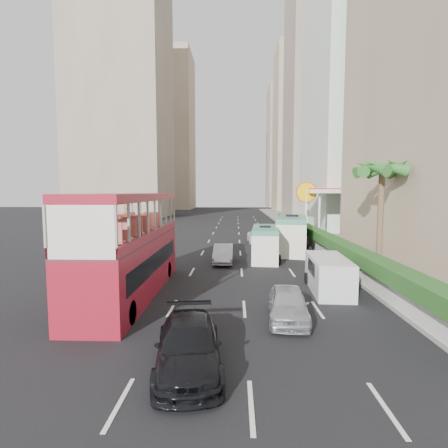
{
  "coord_description": "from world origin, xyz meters",
  "views": [
    {
      "loc": [
        -0.78,
        -16.98,
        5.14
      ],
      "look_at": [
        -1.5,
        4.0,
        3.2
      ],
      "focal_mm": 28.0,
      "sensor_mm": 36.0,
      "label": 1
    }
  ],
  "objects_px": {
    "car_black": "(189,367)",
    "minibus_near": "(265,243)",
    "palm_tree": "(380,221)",
    "minibus_far": "(292,234)",
    "shell_station": "(331,213)",
    "panel_van_far": "(285,233)",
    "panel_van_near": "(328,274)",
    "car_silver_lane_a": "(223,263)",
    "double_decker_bus": "(131,245)",
    "car_silver_lane_b": "(288,320)",
    "van_asset": "(258,243)"
  },
  "relations": [
    {
      "from": "car_black",
      "to": "palm_tree",
      "type": "relative_size",
      "value": 0.72
    },
    {
      "from": "van_asset",
      "to": "minibus_far",
      "type": "xyz_separation_m",
      "value": [
        2.49,
        -5.11,
        1.53
      ]
    },
    {
      "from": "panel_van_near",
      "to": "shell_station",
      "type": "height_order",
      "value": "shell_station"
    },
    {
      "from": "car_silver_lane_b",
      "to": "panel_van_far",
      "type": "bearing_deg",
      "value": 87.51
    },
    {
      "from": "car_black",
      "to": "minibus_near",
      "type": "bearing_deg",
      "value": 70.55
    },
    {
      "from": "car_black",
      "to": "palm_tree",
      "type": "xyz_separation_m",
      "value": [
        9.95,
        11.19,
        3.38
      ]
    },
    {
      "from": "car_silver_lane_a",
      "to": "panel_van_near",
      "type": "bearing_deg",
      "value": -51.08
    },
    {
      "from": "double_decker_bus",
      "to": "car_silver_lane_a",
      "type": "bearing_deg",
      "value": 61.7
    },
    {
      "from": "minibus_near",
      "to": "car_silver_lane_a",
      "type": "bearing_deg",
      "value": -151.3
    },
    {
      "from": "minibus_near",
      "to": "palm_tree",
      "type": "distance_m",
      "value": 8.62
    },
    {
      "from": "car_black",
      "to": "minibus_far",
      "type": "xyz_separation_m",
      "value": [
        6.15,
        19.97,
        1.53
      ]
    },
    {
      "from": "panel_van_far",
      "to": "palm_tree",
      "type": "height_order",
      "value": "palm_tree"
    },
    {
      "from": "van_asset",
      "to": "shell_station",
      "type": "bearing_deg",
      "value": 28.69
    },
    {
      "from": "shell_station",
      "to": "car_silver_lane_a",
      "type": "bearing_deg",
      "value": -127.93
    },
    {
      "from": "double_decker_bus",
      "to": "panel_van_far",
      "type": "relative_size",
      "value": 2.44
    },
    {
      "from": "minibus_near",
      "to": "panel_van_far",
      "type": "height_order",
      "value": "minibus_near"
    },
    {
      "from": "car_silver_lane_b",
      "to": "minibus_near",
      "type": "relative_size",
      "value": 0.7
    },
    {
      "from": "panel_van_near",
      "to": "palm_tree",
      "type": "height_order",
      "value": "palm_tree"
    },
    {
      "from": "van_asset",
      "to": "panel_van_near",
      "type": "distance_m",
      "value": 17.16
    },
    {
      "from": "car_silver_lane_a",
      "to": "car_silver_lane_b",
      "type": "bearing_deg",
      "value": -75.02
    },
    {
      "from": "car_black",
      "to": "shell_station",
      "type": "relative_size",
      "value": 0.57
    },
    {
      "from": "palm_tree",
      "to": "car_black",
      "type": "bearing_deg",
      "value": -131.65
    },
    {
      "from": "minibus_near",
      "to": "double_decker_bus",
      "type": "bearing_deg",
      "value": -123.78
    },
    {
      "from": "double_decker_bus",
      "to": "car_black",
      "type": "height_order",
      "value": "double_decker_bus"
    },
    {
      "from": "car_black",
      "to": "panel_van_near",
      "type": "bearing_deg",
      "value": 45.53
    },
    {
      "from": "panel_van_far",
      "to": "double_decker_bus",
      "type": "bearing_deg",
      "value": -115.06
    },
    {
      "from": "car_black",
      "to": "palm_tree",
      "type": "distance_m",
      "value": 15.36
    },
    {
      "from": "minibus_near",
      "to": "panel_van_near",
      "type": "height_order",
      "value": "minibus_near"
    },
    {
      "from": "double_decker_bus",
      "to": "car_silver_lane_b",
      "type": "bearing_deg",
      "value": -23.86
    },
    {
      "from": "car_black",
      "to": "car_silver_lane_a",
      "type": "bearing_deg",
      "value": 81.02
    },
    {
      "from": "double_decker_bus",
      "to": "car_silver_lane_a",
      "type": "relative_size",
      "value": 2.77
    },
    {
      "from": "panel_van_far",
      "to": "panel_van_near",
      "type": "bearing_deg",
      "value": -86.85
    },
    {
      "from": "van_asset",
      "to": "car_silver_lane_b",
      "type": "bearing_deg",
      "value": -92.8
    },
    {
      "from": "van_asset",
      "to": "minibus_near",
      "type": "relative_size",
      "value": 0.8
    },
    {
      "from": "car_silver_lane_a",
      "to": "panel_van_near",
      "type": "xyz_separation_m",
      "value": [
        5.72,
        -7.06,
        0.88
      ]
    },
    {
      "from": "minibus_far",
      "to": "panel_van_far",
      "type": "height_order",
      "value": "minibus_far"
    },
    {
      "from": "minibus_near",
      "to": "panel_van_far",
      "type": "xyz_separation_m",
      "value": [
        2.79,
        9.15,
        -0.33
      ]
    },
    {
      "from": "double_decker_bus",
      "to": "van_asset",
      "type": "distance_m",
      "value": 19.56
    },
    {
      "from": "car_silver_lane_a",
      "to": "shell_station",
      "type": "xyz_separation_m",
      "value": [
        11.7,
        15.0,
        2.75
      ]
    },
    {
      "from": "minibus_far",
      "to": "shell_station",
      "type": "relative_size",
      "value": 0.86
    },
    {
      "from": "minibus_near",
      "to": "minibus_far",
      "type": "xyz_separation_m",
      "value": [
        2.56,
        3.38,
        0.29
      ]
    },
    {
      "from": "car_silver_lane_a",
      "to": "minibus_far",
      "type": "height_order",
      "value": "minibus_far"
    },
    {
      "from": "car_black",
      "to": "panel_van_far",
      "type": "height_order",
      "value": "panel_van_far"
    },
    {
      "from": "panel_van_near",
      "to": "palm_tree",
      "type": "bearing_deg",
      "value": 42.18
    },
    {
      "from": "car_silver_lane_a",
      "to": "car_black",
      "type": "xyz_separation_m",
      "value": [
        -0.46,
        -15.19,
        0.0
      ]
    },
    {
      "from": "double_decker_bus",
      "to": "palm_tree",
      "type": "height_order",
      "value": "palm_tree"
    },
    {
      "from": "minibus_near",
      "to": "palm_tree",
      "type": "relative_size",
      "value": 0.87
    },
    {
      "from": "double_decker_bus",
      "to": "car_silver_lane_a",
      "type": "height_order",
      "value": "double_decker_bus"
    },
    {
      "from": "minibus_near",
      "to": "panel_van_near",
      "type": "bearing_deg",
      "value": -68.43
    },
    {
      "from": "minibus_far",
      "to": "shell_station",
      "type": "xyz_separation_m",
      "value": [
        6.01,
        10.22,
        1.22
      ]
    }
  ]
}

